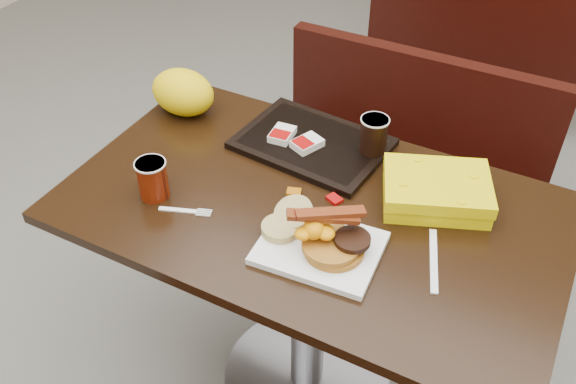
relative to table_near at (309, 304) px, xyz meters
The scene contains 22 objects.
floor 0.38m from the table_near, ahead, with size 6.00×7.00×0.01m, color slate.
table_near is the anchor object (origin of this frame).
bench_near_n 0.70m from the table_near, 90.00° to the left, with size 1.00×0.46×0.72m, color black, non-canonical shape.
bench_far_s 1.90m from the table_near, 90.00° to the left, with size 1.00×0.46×0.72m, color black, non-canonical shape.
platter 0.41m from the table_near, 58.06° to the right, with size 0.27×0.21×0.02m, color white.
pancake_stack 0.44m from the table_near, 48.37° to the right, with size 0.13×0.13×0.03m, color #A86E1C.
sausage_patty 0.46m from the table_near, 36.84° to the right, with size 0.08×0.08×0.01m, color black.
scrambled_eggs 0.47m from the table_near, 63.49° to the right, with size 0.09×0.08×0.05m, color #FFB005.
bacon_strips 0.49m from the table_near, 55.49° to the right, with size 0.16×0.07×0.01m, color #410406, non-canonical shape.
muffin_bottom 0.42m from the table_near, 97.31° to the right, with size 0.09×0.09×0.02m, color tan.
muffin_top 0.42m from the table_near, 93.83° to the right, with size 0.09×0.09×0.02m, color tan.
coffee_cup_near 0.57m from the table_near, 157.56° to the right, with size 0.07×0.07×0.10m, color maroon.
fork 0.50m from the table_near, 148.43° to the right, with size 0.13×0.02×0.00m, color white, non-canonical shape.
knife 0.49m from the table_near, ahead, with size 0.19×0.02×0.00m, color white.
condiment_syrup 0.38m from the table_near, 164.42° to the left, with size 0.03×0.03×0.01m, color #A15306.
condiment_ketchup 0.38m from the table_near, 42.93° to the left, with size 0.04×0.03×0.01m, color #8C0504.
tray 0.45m from the table_near, 116.06° to the left, with size 0.39×0.27×0.02m, color black.
hashbrown_sleeve_left 0.48m from the table_near, 134.05° to the left, with size 0.06×0.08×0.02m, color silver.
hashbrown_sleeve_right 0.46m from the table_near, 119.84° to the left, with size 0.06×0.08×0.02m, color silver.
coffee_cup_far 0.51m from the table_near, 78.00° to the left, with size 0.07×0.07×0.10m, color black.
clamshell 0.51m from the table_near, 29.98° to the left, with size 0.25×0.19×0.07m, color #DFC903.
paper_bag 0.70m from the table_near, 158.95° to the left, with size 0.19×0.14×0.13m, color yellow.
Camera 1 is at (0.48, -1.04, 1.76)m, focal length 39.35 mm.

